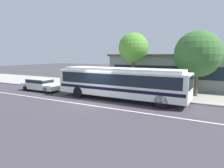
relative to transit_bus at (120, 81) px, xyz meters
The scene contains 10 objects.
ground_plane 2.97m from the transit_bus, 126.23° to the right, with size 120.00×120.00×0.00m, color #3C383F.
sidewalk_slab 5.76m from the transit_bus, 105.50° to the left, with size 60.00×8.00×0.12m, color #9D998E.
lane_stripe_center 3.56m from the transit_bus, 117.71° to the right, with size 56.00×0.16×0.01m, color silver.
transit_bus is the anchor object (origin of this frame).
sedan_behind_bus 9.43m from the transit_bus, behind, with size 4.56×1.80×1.29m.
pedestrian_waiting_near_sign 4.50m from the transit_bus, 134.33° to the left, with size 0.43×0.43×1.67m.
bus_stop_sign 4.28m from the transit_bus, 26.43° to the left, with size 0.15×0.44×2.37m.
street_tree_near_stop 5.39m from the transit_bus, 99.23° to the left, with size 3.09×3.09×5.97m.
street_tree_mid_block 7.30m from the transit_bus, 37.54° to the left, with size 4.08×4.08×5.80m.
station_building 11.06m from the transit_bus, 69.88° to the left, with size 17.35×8.31×3.89m.
Camera 1 is at (8.86, -12.93, 3.76)m, focal length 31.93 mm.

